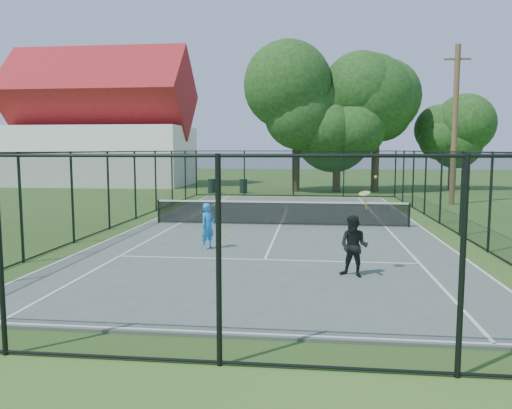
# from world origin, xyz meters

# --- Properties ---
(ground) EXTENTS (120.00, 120.00, 0.00)m
(ground) POSITION_xyz_m (0.00, 0.00, 0.00)
(ground) COLOR #31541C
(tennis_court) EXTENTS (11.00, 24.00, 0.06)m
(tennis_court) POSITION_xyz_m (0.00, 0.00, 0.03)
(tennis_court) COLOR #4D5A52
(tennis_court) RESTS_ON ground
(tennis_net) EXTENTS (10.08, 0.08, 0.95)m
(tennis_net) POSITION_xyz_m (0.00, 0.00, 0.58)
(tennis_net) COLOR black
(tennis_net) RESTS_ON tennis_court
(fence) EXTENTS (13.10, 26.10, 3.00)m
(fence) POSITION_xyz_m (0.00, 0.00, 1.50)
(fence) COLOR black
(fence) RESTS_ON ground
(tree_near_left) EXTENTS (7.54, 7.54, 9.84)m
(tree_near_left) POSITION_xyz_m (0.01, 16.84, 6.05)
(tree_near_left) COLOR #332114
(tree_near_left) RESTS_ON ground
(tree_near_mid) EXTENTS (5.86, 5.86, 7.66)m
(tree_near_mid) POSITION_xyz_m (2.95, 16.76, 4.72)
(tree_near_mid) COLOR #332114
(tree_near_mid) RESTS_ON ground
(tree_near_right) EXTENTS (6.51, 6.51, 8.98)m
(tree_near_right) POSITION_xyz_m (5.78, 17.65, 5.71)
(tree_near_right) COLOR #332114
(tree_near_right) RESTS_ON ground
(tree_far_right) EXTENTS (4.59, 4.59, 6.07)m
(tree_far_right) POSITION_xyz_m (11.67, 19.32, 3.75)
(tree_far_right) COLOR #332114
(tree_far_right) RESTS_ON ground
(building) EXTENTS (15.30, 8.15, 11.87)m
(building) POSITION_xyz_m (-17.00, 22.00, 4.93)
(building) COLOR silver
(building) RESTS_ON ground
(trash_bin_left) EXTENTS (0.58, 0.58, 0.99)m
(trash_bin_left) POSITION_xyz_m (-5.83, 14.78, 0.50)
(trash_bin_left) COLOR black
(trash_bin_left) RESTS_ON ground
(trash_bin_right) EXTENTS (0.58, 0.58, 0.98)m
(trash_bin_right) POSITION_xyz_m (-3.60, 15.02, 0.50)
(trash_bin_right) COLOR black
(trash_bin_right) RESTS_ON ground
(utility_pole) EXTENTS (1.40, 0.30, 8.70)m
(utility_pole) POSITION_xyz_m (8.96, 9.00, 4.41)
(utility_pole) COLOR #4C3823
(utility_pole) RESTS_ON ground
(player_blue) EXTENTS (0.87, 0.60, 1.39)m
(player_blue) POSITION_xyz_m (-1.85, -5.07, 0.75)
(player_blue) COLOR #1C8DF4
(player_blue) RESTS_ON tennis_court
(player_black) EXTENTS (0.97, 0.89, 2.38)m
(player_black) POSITION_xyz_m (2.26, -7.94, 0.79)
(player_black) COLOR black
(player_black) RESTS_ON tennis_court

